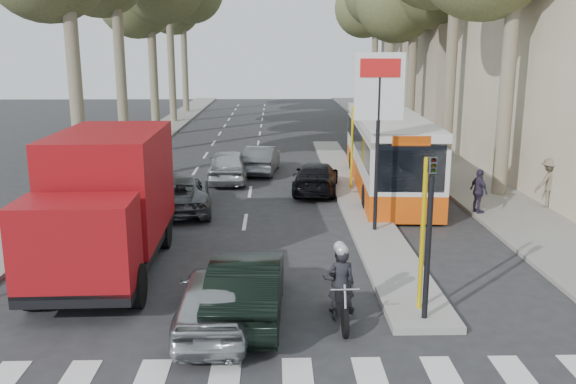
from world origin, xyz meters
name	(u,v)px	position (x,y,z in m)	size (l,w,h in m)	color
ground	(271,298)	(0.00, 0.00, 0.00)	(120.00, 120.00, 0.00)	#28282B
sidewalk_right	(408,140)	(8.60, 25.00, 0.06)	(3.20, 70.00, 0.12)	gray
median_left	(155,135)	(-8.00, 28.00, 0.06)	(2.40, 64.00, 0.12)	gray
traffic_island	(351,189)	(3.25, 11.00, 0.08)	(1.50, 26.00, 0.16)	gray
building_far	(478,18)	(15.50, 34.00, 8.00)	(11.00, 20.00, 16.00)	#B7A88E
billboard	(378,117)	(3.25, 5.00, 3.70)	(1.50, 12.10, 5.60)	yellow
traffic_light_island	(430,211)	(3.25, -1.50, 2.49)	(0.16, 0.41, 3.60)	black
silver_hatchback	(215,298)	(-1.13, -1.55, 0.66)	(1.56, 3.87, 1.32)	#A0A3A7
dark_hatchback	(247,286)	(-0.50, -1.00, 0.70)	(1.48, 4.25, 1.40)	black
queue_car_a	(180,194)	(-3.29, 8.05, 0.63)	(2.09, 4.53, 1.26)	#4B4F53
queue_car_b	(316,177)	(1.80, 10.90, 0.61)	(1.71, 4.20, 1.22)	black
queue_car_c	(228,165)	(-1.92, 13.05, 0.72)	(1.70, 4.23, 1.44)	#B0B3B9
queue_car_d	(262,159)	(-0.50, 15.00, 0.64)	(1.36, 3.91, 1.29)	#55595E
queue_car_e	(129,170)	(-6.18, 12.55, 0.62)	(1.73, 4.25, 1.23)	black
red_truck	(107,200)	(-4.21, 1.98, 1.90)	(2.75, 6.80, 3.59)	black
city_bus	(387,150)	(4.80, 11.60, 1.64)	(3.24, 11.92, 3.11)	#DC4D0C
motorcycle	(340,283)	(1.50, -1.10, 0.79)	(0.73, 2.04, 1.73)	black
pedestrian_near	(479,191)	(7.20, 7.09, 0.89)	(0.91, 0.44, 1.55)	#372F47
pedestrian_far	(549,183)	(10.00, 7.86, 1.02)	(1.16, 0.51, 1.79)	#6D6251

